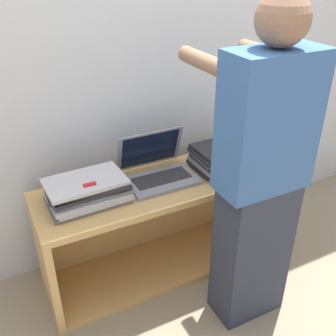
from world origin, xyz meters
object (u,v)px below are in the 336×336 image
laptop_stack_right (227,156)px  person (260,181)px  laptop_stack_left (87,190)px  laptop_open (158,170)px

laptop_stack_right → person: person is taller
person → laptop_stack_right: bearing=71.8°
laptop_stack_right → person: bearing=-108.2°
laptop_stack_left → person: person is taller
laptop_stack_left → laptop_open: bearing=7.1°
laptop_stack_right → person: 0.51m
laptop_open → laptop_stack_right: size_ratio=0.95×
laptop_open → person: 0.59m
laptop_open → laptop_stack_left: size_ratio=0.93×
laptop_stack_right → laptop_stack_left: bearing=179.8°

